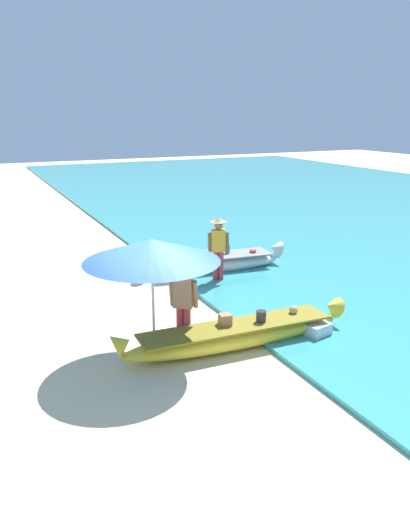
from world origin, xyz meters
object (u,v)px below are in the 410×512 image
person_tourist_customer (183,300)px  patio_umbrella_large (152,251)px  cooler_box (318,331)px  boat_white_midground (214,263)px  boat_yellow_foreground (236,335)px  person_vendor_hatted (218,245)px

person_tourist_customer → patio_umbrella_large: size_ratio=0.68×
cooler_box → boat_white_midground: bearing=76.4°
boat_yellow_foreground → boat_white_midground: size_ratio=1.15×
person_vendor_hatted → cooler_box: 4.05m
patio_umbrella_large → person_vendor_hatted: bearing=47.5°
boat_white_midground → boat_yellow_foreground: bearing=-111.3°
boat_white_midground → person_tourist_customer: size_ratio=2.55×
person_vendor_hatted → patio_umbrella_large: size_ratio=0.72×
boat_yellow_foreground → patio_umbrella_large: 2.36m
person_vendor_hatted → person_tourist_customer: 3.85m
boat_yellow_foreground → cooler_box: size_ratio=9.93×
boat_white_midground → patio_umbrella_large: size_ratio=1.73×
person_vendor_hatted → person_tourist_customer: bearing=-126.7°
boat_white_midground → cooler_box: boat_white_midground is taller
person_vendor_hatted → person_tourist_customer: person_vendor_hatted is taller
boat_yellow_foreground → boat_white_midground: bearing=68.7°
person_vendor_hatted → boat_yellow_foreground: bearing=-111.5°
boat_yellow_foreground → boat_white_midground: (1.73, 4.45, 0.03)m
boat_yellow_foreground → patio_umbrella_large: size_ratio=1.98×
boat_white_midground → person_vendor_hatted: (-0.32, -0.87, 0.75)m
boat_white_midground → person_vendor_hatted: size_ratio=2.38×
person_vendor_hatted → patio_umbrella_large: bearing=-132.5°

